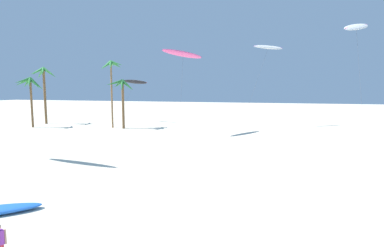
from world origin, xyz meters
TOP-DOWN VIEW (x-y plane):
  - palm_tree_0 at (-34.17, 49.04)m, footprint 4.98×5.10m
  - palm_tree_1 at (-32.30, 43.92)m, footprint 4.70×5.13m
  - palm_tree_2 at (-19.03, 47.58)m, footprint 4.05×3.86m
  - palm_tree_3 at (-16.75, 47.14)m, footprint 4.85×4.74m
  - flying_kite_0 at (-5.50, 44.94)m, footprint 4.61×9.30m
  - flying_kite_2 at (-19.76, 57.37)m, footprint 6.10×10.12m
  - flying_kite_3 at (18.16, 52.61)m, footprint 4.86×12.59m
  - flying_kite_5 at (5.66, 58.30)m, footprint 6.30×9.49m

SIDE VIEW (x-z plane):
  - palm_tree_3 at x=-16.75m, z-range 2.36..10.44m
  - palm_tree_1 at x=-32.30m, z-range 2.79..11.29m
  - flying_kite_2 at x=-19.76m, z-range 3.61..12.26m
  - palm_tree_0 at x=-34.17m, z-range 3.25..13.82m
  - palm_tree_2 at x=-19.03m, z-range 4.04..15.25m
  - flying_kite_0 at x=-5.50m, z-range 5.40..17.60m
  - flying_kite_5 at x=5.66m, z-range 6.59..20.86m
  - flying_kite_3 at x=18.16m, z-range 7.10..23.63m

